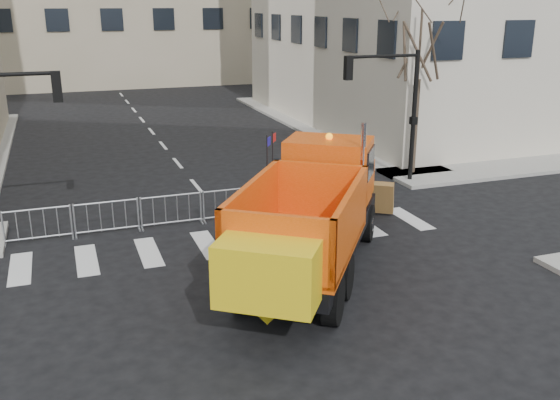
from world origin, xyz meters
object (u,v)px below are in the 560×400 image
object	(u,v)px
plow_truck	(311,213)
cop_c	(308,189)
cop_a	(367,187)
newspaper_box	(365,187)
cop_b	(315,199)

from	to	relation	value
plow_truck	cop_c	distance (m)	5.07
cop_a	newspaper_box	world-z (taller)	cop_a
plow_truck	cop_a	xyz separation A→B (m)	(4.14, 4.65, -0.99)
cop_b	cop_a	bearing A→B (deg)	-129.71
cop_a	cop_c	size ratio (longest dim) A/B	0.83
cop_a	cop_c	bearing A→B (deg)	-15.62
cop_c	cop_a	bearing A→B (deg)	114.99
plow_truck	newspaper_box	world-z (taller)	plow_truck
plow_truck	cop_b	xyz separation A→B (m)	(1.80, 3.99, -0.99)
plow_truck	newspaper_box	distance (m)	6.65
newspaper_box	plow_truck	bearing A→B (deg)	-147.72
cop_a	cop_b	world-z (taller)	cop_b
plow_truck	cop_a	world-z (taller)	plow_truck
cop_c	plow_truck	bearing A→B (deg)	3.57
plow_truck	cop_b	distance (m)	4.49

